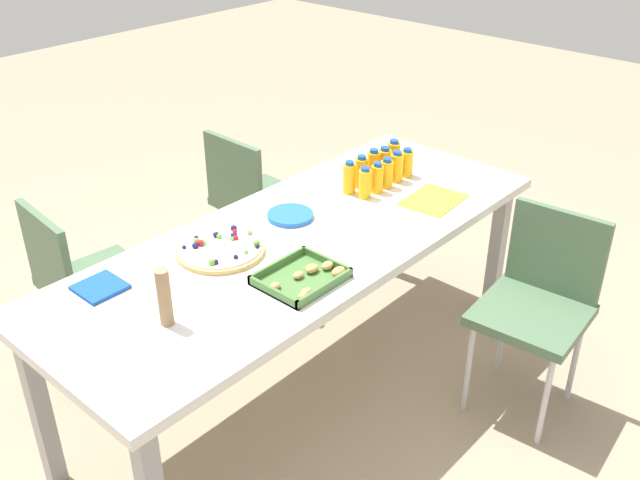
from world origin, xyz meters
name	(u,v)px	position (x,y,z in m)	size (l,w,h in m)	color
ground_plane	(304,385)	(0.00, 0.00, 0.00)	(12.00, 12.00, 0.00)	gray
party_table	(302,251)	(0.00, 0.00, 0.67)	(2.14, 0.81, 0.74)	silver
chair_far_left	(540,296)	(-0.58, 0.73, 0.50)	(0.43, 0.43, 0.83)	#4C6B4C
chair_near_left	(253,195)	(-0.45, -0.77, 0.50)	(0.41, 0.41, 0.83)	#4C6B4C
chair_near_right	(82,278)	(0.55, -0.73, 0.50)	(0.44, 0.44, 0.83)	#4C6B4C
juice_bottle_0	(393,156)	(-0.72, -0.11, 0.81)	(0.06, 0.06, 0.15)	#F9AC14
juice_bottle_1	(384,163)	(-0.65, -0.10, 0.81)	(0.06, 0.06, 0.14)	#FAAE14
juice_bottle_2	(373,166)	(-0.58, -0.11, 0.81)	(0.06, 0.06, 0.15)	#F9AC14
juice_bottle_3	(361,172)	(-0.49, -0.11, 0.81)	(0.06, 0.06, 0.15)	#F9AE14
juice_bottle_4	(349,178)	(-0.41, -0.11, 0.81)	(0.06, 0.06, 0.15)	#F9AE14
juice_bottle_5	(407,163)	(-0.72, -0.03, 0.80)	(0.06, 0.06, 0.13)	#FAAD14
juice_bottle_6	(396,167)	(-0.65, -0.03, 0.81)	(0.06, 0.06, 0.14)	#FAAC14
juice_bottle_7	(387,174)	(-0.56, -0.03, 0.80)	(0.06, 0.06, 0.14)	#F9AC14
juice_bottle_8	(377,178)	(-0.50, -0.03, 0.80)	(0.05, 0.05, 0.14)	#F9AC14
juice_bottle_9	(365,183)	(-0.42, -0.03, 0.80)	(0.06, 0.06, 0.14)	#FAAE14
fruit_pizza	(220,249)	(0.29, -0.14, 0.75)	(0.33, 0.33, 0.05)	tan
snack_tray	(305,277)	(0.22, 0.22, 0.75)	(0.28, 0.24, 0.04)	#477238
plate_stack	(290,215)	(-0.08, -0.14, 0.75)	(0.19, 0.19, 0.02)	blue
napkin_stack	(100,287)	(0.72, -0.26, 0.75)	(0.15, 0.15, 0.01)	#194CA5
cardboard_tube	(164,297)	(0.69, 0.07, 0.84)	(0.04, 0.04, 0.20)	#9E7A56
paper_folder	(433,200)	(-0.59, 0.20, 0.74)	(0.26, 0.20, 0.01)	yellow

